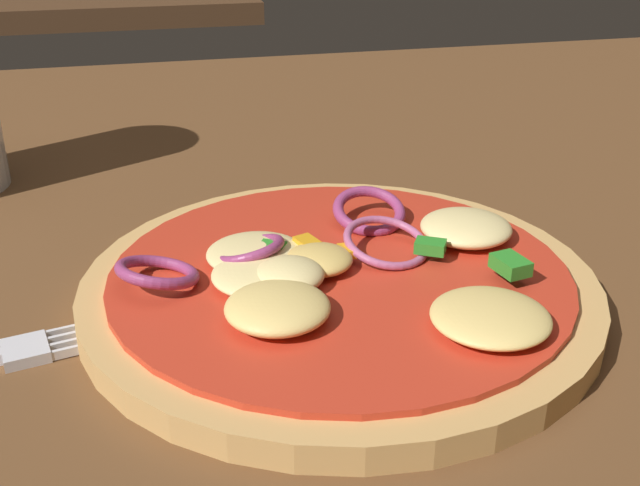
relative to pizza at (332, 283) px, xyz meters
The scene contains 3 objects.
dining_table 0.03m from the pizza, 78.94° to the left, with size 1.28×1.04×0.03m.
pizza is the anchor object (origin of this frame).
background_table 1.18m from the pizza, 99.02° to the left, with size 0.65×0.45×0.03m.
Camera 1 is at (-0.08, -0.32, 0.21)m, focal length 43.01 mm.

